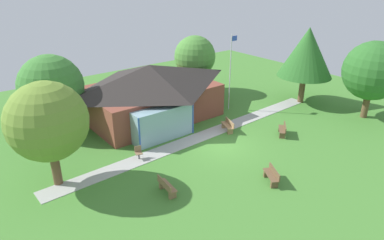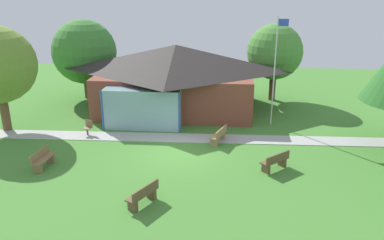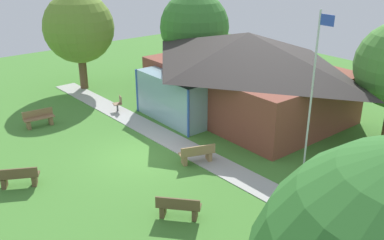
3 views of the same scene
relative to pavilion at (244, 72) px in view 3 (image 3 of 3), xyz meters
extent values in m
plane|color=#478433|center=(1.07, -7.27, -2.25)|extent=(44.00, 44.00, 0.00)
cube|color=brown|center=(0.06, 0.15, -0.94)|extent=(9.95, 6.77, 2.63)
pyramid|color=#2D2826|center=(0.06, 0.15, 1.24)|extent=(10.95, 7.77, 1.71)
cube|color=#8CB2BF|center=(-1.44, -3.83, -1.07)|extent=(4.48, 1.20, 2.37)
cylinder|color=#3359B2|center=(-3.67, -4.43, -1.07)|extent=(0.12, 0.12, 2.37)
cylinder|color=#3359B2|center=(0.80, -4.43, -1.07)|extent=(0.12, 0.12, 2.37)
cube|color=#ADADA8|center=(1.07, -5.30, -2.24)|extent=(23.53, 1.98, 0.03)
cylinder|color=silver|center=(6.18, -2.62, 0.95)|extent=(0.08, 0.08, 6.41)
cube|color=blue|center=(6.48, -2.62, 3.81)|extent=(0.60, 0.02, 0.40)
cube|color=#9E7A51|center=(3.04, -5.76, -1.80)|extent=(0.93, 1.56, 0.06)
cube|color=#9E7A51|center=(2.86, -6.28, -2.06)|extent=(0.43, 0.29, 0.39)
cube|color=#9E7A51|center=(3.23, -5.25, -2.06)|extent=(0.43, 0.29, 0.39)
cube|color=#9E7A51|center=(3.22, -5.83, -1.59)|extent=(0.57, 1.43, 0.36)
cube|color=brown|center=(5.71, -8.74, -1.80)|extent=(1.41, 1.33, 0.06)
cube|color=brown|center=(5.30, -9.10, -2.06)|extent=(0.39, 0.40, 0.39)
cube|color=brown|center=(6.12, -8.37, -2.06)|extent=(0.39, 0.40, 0.39)
cube|color=brown|center=(5.84, -8.88, -1.59)|extent=(1.16, 1.05, 0.36)
cube|color=brown|center=(0.29, -12.24, -1.80)|extent=(1.11, 1.53, 0.06)
cube|color=brown|center=(0.02, -12.72, -2.06)|extent=(0.43, 0.33, 0.39)
cube|color=brown|center=(0.55, -11.75, -2.06)|extent=(0.43, 0.33, 0.39)
cube|color=brown|center=(0.45, -12.33, -1.59)|extent=(0.78, 1.34, 0.36)
cube|color=olive|center=(-4.93, -9.47, -1.80)|extent=(0.59, 1.54, 0.06)
cube|color=olive|center=(-4.87, -8.93, -2.06)|extent=(0.41, 0.20, 0.39)
cube|color=olive|center=(-4.99, -10.02, -2.06)|extent=(0.41, 0.20, 0.39)
cube|color=olive|center=(-5.12, -9.45, -1.59)|extent=(0.22, 1.50, 0.36)
cube|color=#8C6B4C|center=(-4.31, -5.35, -1.81)|extent=(0.55, 0.55, 0.04)
cube|color=#8C6B4C|center=(-4.26, -5.16, -1.59)|extent=(0.43, 0.16, 0.40)
cylinder|color=#4C4C51|center=(-4.31, -5.35, -2.04)|extent=(0.10, 0.10, 0.42)
cylinder|color=#4C4C51|center=(-4.31, -5.35, -2.24)|extent=(0.36, 0.36, 0.02)
cylinder|color=brown|center=(-9.29, -4.91, -1.13)|extent=(0.49, 0.49, 2.25)
sphere|color=olive|center=(-9.29, -4.91, 1.60)|extent=(4.29, 4.29, 4.29)
cylinder|color=brown|center=(-6.90, 2.22, -1.40)|extent=(0.51, 0.51, 1.71)
sphere|color=#3D7F33|center=(-6.90, 2.22, 1.19)|extent=(4.62, 4.62, 4.62)
camera|label=1|loc=(-13.48, -22.50, 8.87)|focal=32.15mm
camera|label=2|loc=(3.36, -25.17, 5.83)|focal=36.31mm
camera|label=3|loc=(15.56, -16.11, 6.33)|focal=40.39mm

